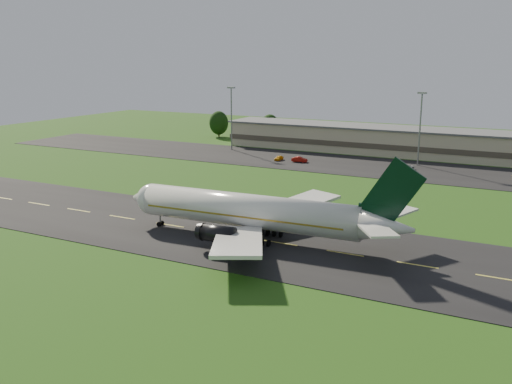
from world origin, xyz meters
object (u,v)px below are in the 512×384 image
at_px(light_mast_west, 231,111).
at_px(service_vehicle_a, 279,158).
at_px(light_mast_centre, 420,120).
at_px(service_vehicle_b, 300,159).
at_px(terminal, 435,144).
at_px(service_vehicle_c, 406,167).
at_px(airliner, 253,212).

xyz_separation_m(light_mast_west, service_vehicle_a, (22.19, -10.91, -11.96)).
xyz_separation_m(light_mast_centre, service_vehicle_a, (-37.81, -10.91, -11.96)).
bearing_deg(service_vehicle_b, service_vehicle_a, 83.71).
relative_size(light_mast_west, service_vehicle_b, 4.44).
relative_size(terminal, light_mast_centre, 7.13).
bearing_deg(service_vehicle_c, light_mast_west, -150.35).
bearing_deg(service_vehicle_b, service_vehicle_c, -90.62).
height_order(airliner, service_vehicle_b, airliner).
xyz_separation_m(airliner, service_vehicle_a, (-27.76, 69.04, -3.89)).
xyz_separation_m(light_mast_centre, service_vehicle_c, (-1.40, -7.72, -12.03)).
height_order(terminal, service_vehicle_b, terminal).
bearing_deg(light_mast_west, service_vehicle_c, -7.50).
height_order(airliner, service_vehicle_a, airliner).
bearing_deg(light_mast_centre, light_mast_west, 180.00).
bearing_deg(light_mast_west, terminal, 14.76).
bearing_deg(light_mast_west, service_vehicle_b, -20.70).
bearing_deg(light_mast_west, light_mast_centre, 0.00).
bearing_deg(terminal, service_vehicle_a, -145.35).
distance_m(light_mast_west, light_mast_centre, 60.00).
xyz_separation_m(service_vehicle_b, service_vehicle_c, (29.84, 3.16, -0.15)).
distance_m(terminal, service_vehicle_a, 47.77).
bearing_deg(service_vehicle_b, terminal, -57.00).
relative_size(terminal, service_vehicle_a, 36.62).
relative_size(light_mast_centre, service_vehicle_c, 4.67).
distance_m(light_mast_centre, service_vehicle_b, 35.14).
bearing_deg(airliner, service_vehicle_b, 104.00).
bearing_deg(light_mast_centre, service_vehicle_b, -160.81).
relative_size(terminal, service_vehicle_b, 31.64).
bearing_deg(airliner, service_vehicle_a, 108.86).
height_order(terminal, light_mast_centre, light_mast_centre).
height_order(light_mast_west, service_vehicle_b, light_mast_west).
bearing_deg(service_vehicle_c, light_mast_centre, 116.88).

